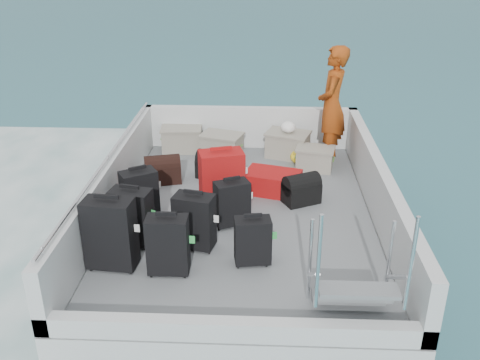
# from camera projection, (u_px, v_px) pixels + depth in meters

# --- Properties ---
(ground) EXTENTS (160.00, 160.00, 0.00)m
(ground) POSITION_uv_depth(u_px,v_px,m) (243.00, 252.00, 7.30)
(ground) COLOR #1A4D5D
(ground) RESTS_ON ground
(ferry_hull) EXTENTS (3.60, 5.00, 0.60)m
(ferry_hull) POSITION_uv_depth(u_px,v_px,m) (243.00, 233.00, 7.17)
(ferry_hull) COLOR silver
(ferry_hull) RESTS_ON ground
(deck) EXTENTS (3.30, 4.70, 0.02)m
(deck) POSITION_uv_depth(u_px,v_px,m) (243.00, 213.00, 7.04)
(deck) COLOR slate
(deck) RESTS_ON ferry_hull
(deck_fittings) EXTENTS (3.60, 5.00, 0.90)m
(deck_fittings) POSITION_uv_depth(u_px,v_px,m) (271.00, 198.00, 6.58)
(deck_fittings) COLOR silver
(deck_fittings) RESTS_ON deck
(suitcase_0) EXTENTS (0.55, 0.35, 0.81)m
(suitcase_0) POSITION_uv_depth(u_px,v_px,m) (110.00, 235.00, 5.72)
(suitcase_0) COLOR black
(suitcase_0) RESTS_ON deck
(suitcase_1) EXTENTS (0.51, 0.35, 0.69)m
(suitcase_1) POSITION_uv_depth(u_px,v_px,m) (132.00, 218.00, 6.18)
(suitcase_1) COLOR black
(suitcase_1) RESTS_ON deck
(suitcase_2) EXTENTS (0.52, 0.46, 0.64)m
(suitcase_2) POSITION_uv_depth(u_px,v_px,m) (140.00, 194.00, 6.80)
(suitcase_2) COLOR black
(suitcase_2) RESTS_ON deck
(suitcase_3) EXTENTS (0.44, 0.26, 0.67)m
(suitcase_3) POSITION_uv_depth(u_px,v_px,m) (168.00, 246.00, 5.64)
(suitcase_3) COLOR black
(suitcase_3) RESTS_ON deck
(suitcase_4) EXTENTS (0.50, 0.36, 0.66)m
(suitcase_4) POSITION_uv_depth(u_px,v_px,m) (194.00, 222.00, 6.12)
(suitcase_4) COLOR black
(suitcase_4) RESTS_ON deck
(suitcase_5) EXTENTS (0.64, 0.48, 0.78)m
(suitcase_5) POSITION_uv_depth(u_px,v_px,m) (222.00, 179.00, 7.05)
(suitcase_5) COLOR #B5140D
(suitcase_5) RESTS_ON deck
(suitcase_6) EXTENTS (0.42, 0.29, 0.55)m
(suitcase_6) POSITION_uv_depth(u_px,v_px,m) (253.00, 242.00, 5.83)
(suitcase_6) COLOR black
(suitcase_6) RESTS_ON deck
(suitcase_7) EXTENTS (0.48, 0.39, 0.59)m
(suitcase_7) POSITION_uv_depth(u_px,v_px,m) (232.00, 204.00, 6.61)
(suitcase_7) COLOR black
(suitcase_7) RESTS_ON deck
(suitcase_8) EXTENTS (0.86, 0.69, 0.30)m
(suitcase_8) POSITION_uv_depth(u_px,v_px,m) (272.00, 182.00, 7.55)
(suitcase_8) COLOR #B5140D
(suitcase_8) RESTS_ON deck
(duffel_0) EXTENTS (0.57, 0.42, 0.32)m
(duffel_0) POSITION_uv_depth(u_px,v_px,m) (163.00, 172.00, 7.84)
(duffel_0) COLOR black
(duffel_0) RESTS_ON deck
(duffel_1) EXTENTS (0.48, 0.40, 0.32)m
(duffel_1) POSITION_uv_depth(u_px,v_px,m) (211.00, 167.00, 8.02)
(duffel_1) COLOR black
(duffel_1) RESTS_ON deck
(duffel_2) EXTENTS (0.56, 0.48, 0.32)m
(duffel_2) POSITION_uv_depth(u_px,v_px,m) (301.00, 192.00, 7.24)
(duffel_2) COLOR black
(duffel_2) RESTS_ON deck
(crate_0) EXTENTS (0.67, 0.49, 0.38)m
(crate_0) POSITION_uv_depth(u_px,v_px,m) (182.00, 140.00, 8.99)
(crate_0) COLOR gray
(crate_0) RESTS_ON deck
(crate_1) EXTENTS (0.71, 0.58, 0.37)m
(crate_1) POSITION_uv_depth(u_px,v_px,m) (222.00, 146.00, 8.73)
(crate_1) COLOR gray
(crate_1) RESTS_ON deck
(crate_2) EXTENTS (0.75, 0.63, 0.39)m
(crate_2) POSITION_uv_depth(u_px,v_px,m) (288.00, 145.00, 8.74)
(crate_2) COLOR gray
(crate_2) RESTS_ON deck
(crate_3) EXTENTS (0.60, 0.47, 0.33)m
(crate_3) POSITION_uv_depth(u_px,v_px,m) (315.00, 159.00, 8.27)
(crate_3) COLOR gray
(crate_3) RESTS_ON deck
(yellow_bag) EXTENTS (0.28, 0.26, 0.22)m
(yellow_bag) POSITION_uv_depth(u_px,v_px,m) (299.00, 157.00, 8.51)
(yellow_bag) COLOR yellow
(yellow_bag) RESTS_ON deck
(white_bag) EXTENTS (0.24, 0.24, 0.18)m
(white_bag) POSITION_uv_depth(u_px,v_px,m) (288.00, 129.00, 8.62)
(white_bag) COLOR white
(white_bag) RESTS_ON crate_2
(passenger) EXTENTS (0.59, 0.77, 1.84)m
(passenger) POSITION_uv_depth(u_px,v_px,m) (332.00, 105.00, 8.28)
(passenger) COLOR #D25113
(passenger) RESTS_ON deck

